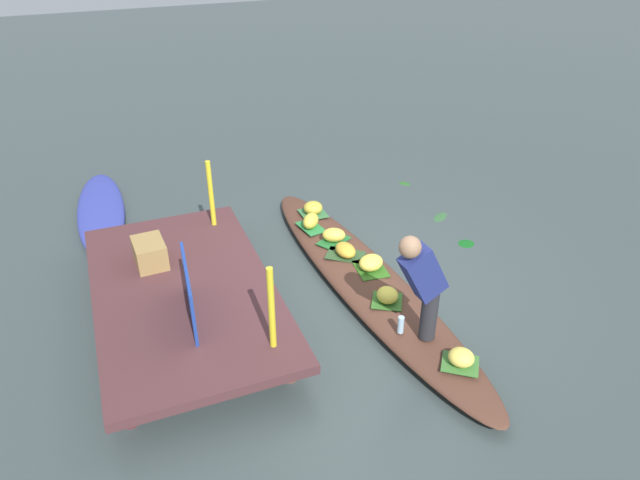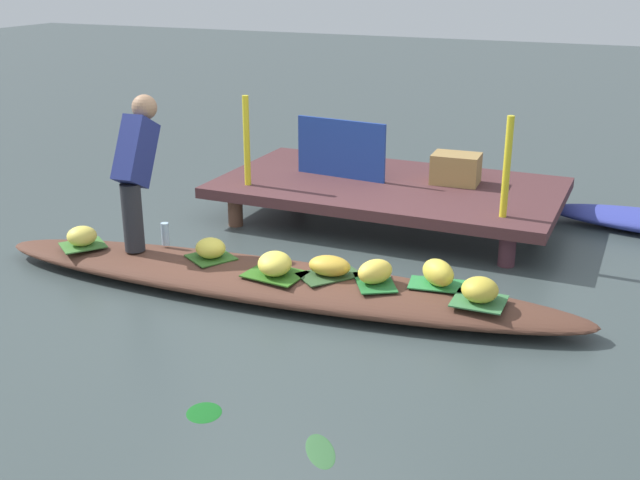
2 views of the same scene
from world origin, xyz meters
name	(u,v)px [view 2 (image 2 of 2)]	position (x,y,z in m)	size (l,w,h in m)	color
canal_water	(272,293)	(0.00, 0.00, 0.00)	(40.00, 40.00, 0.00)	#3A4646
dock_platform	(389,188)	(0.24, 2.00, 0.32)	(3.20, 1.80, 0.38)	#4F2C2F
vendor_boat	(272,281)	(0.00, 0.00, 0.10)	(4.73, 0.78, 0.20)	#543225
leaf_mat_0	(275,274)	(0.08, -0.09, 0.20)	(0.42, 0.33, 0.01)	#30661D
banana_bunch_0	(275,264)	(0.08, -0.09, 0.28)	(0.30, 0.25, 0.17)	#F1DA4F
leaf_mat_1	(211,257)	(-0.54, 0.02, 0.20)	(0.31, 0.32, 0.01)	#336525
banana_bunch_1	(211,248)	(-0.54, 0.02, 0.28)	(0.22, 0.24, 0.16)	#F4DD4C
leaf_mat_2	(375,282)	(0.80, 0.06, 0.20)	(0.40, 0.26, 0.01)	#236A30
banana_bunch_2	(375,272)	(0.80, 0.06, 0.28)	(0.28, 0.20, 0.17)	#F9D34B
leaf_mat_3	(479,301)	(1.56, 0.05, 0.20)	(0.35, 0.33, 0.01)	#3A7542
banana_bunch_3	(480,290)	(1.56, 0.05, 0.28)	(0.25, 0.25, 0.17)	gold
leaf_mat_4	(329,275)	(0.45, 0.06, 0.20)	(0.44, 0.28, 0.01)	#30502A
banana_bunch_4	(330,266)	(0.45, 0.06, 0.27)	(0.32, 0.22, 0.14)	gold
leaf_mat_5	(83,245)	(-1.64, -0.17, 0.20)	(0.33, 0.29, 0.01)	#3F7633
banana_bunch_5	(82,236)	(-1.64, -0.17, 0.28)	(0.24, 0.22, 0.16)	#F9DF58
leaf_mat_6	(437,285)	(1.23, 0.21, 0.20)	(0.40, 0.24, 0.01)	#2B8240
banana_bunch_6	(438,273)	(1.23, 0.21, 0.29)	(0.29, 0.19, 0.19)	yellow
vendor_person	(136,164)	(-1.19, 0.04, 0.88)	(0.22, 0.52, 1.20)	#28282D
water_bottle	(165,234)	(-1.03, 0.13, 0.29)	(0.06, 0.06, 0.19)	#AACEE8
market_banner	(341,149)	(-0.26, 2.00, 0.66)	(0.94, 0.03, 0.57)	#1F3D97
railing_post_west	(247,141)	(-0.96, 1.40, 0.80)	(0.06, 0.06, 0.84)	yellow
railing_post_east	(507,167)	(1.44, 1.40, 0.80)	(0.06, 0.06, 0.84)	yellow
produce_crate	(456,169)	(0.82, 2.24, 0.52)	(0.44, 0.32, 0.28)	#A17F48
drifting_plant_0	(204,412)	(0.41, -1.63, 0.00)	(0.22, 0.20, 0.01)	#135C1B
drifting_plant_2	(320,451)	(1.15, -1.70, 0.00)	(0.31, 0.15, 0.01)	#316034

